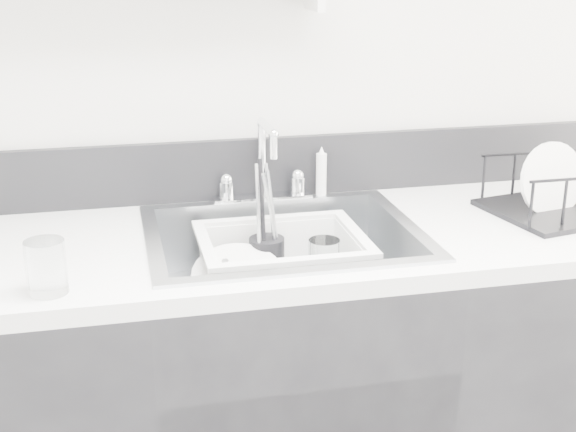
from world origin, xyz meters
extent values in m
cube|color=silver|center=(0.00, 1.49, 1.30)|extent=(3.50, 0.02, 2.60)
cube|color=black|center=(0.00, 1.19, 0.44)|extent=(3.20, 0.62, 0.88)
cube|color=white|center=(0.00, 1.19, 0.90)|extent=(3.20, 0.62, 0.04)
cube|color=black|center=(0.00, 1.49, 1.00)|extent=(3.20, 0.02, 0.16)
cube|color=silver|center=(0.00, 1.44, 0.93)|extent=(0.26, 0.06, 0.02)
cylinder|color=silver|center=(-0.10, 1.44, 0.96)|extent=(0.04, 0.04, 0.05)
cylinder|color=silver|center=(0.10, 1.44, 0.96)|extent=(0.04, 0.04, 0.05)
cylinder|color=silver|center=(0.00, 1.44, 1.03)|extent=(0.02, 0.02, 0.20)
cylinder|color=silver|center=(0.00, 1.37, 1.14)|extent=(0.02, 0.15, 0.02)
cylinder|color=white|center=(0.16, 1.44, 0.99)|extent=(0.03, 0.03, 0.14)
cylinder|color=white|center=(-0.10, 1.18, 0.78)|extent=(0.24, 0.24, 0.01)
cylinder|color=white|center=(-0.10, 1.19, 0.79)|extent=(0.23, 0.23, 0.01)
cylinder|color=white|center=(-0.11, 1.18, 0.82)|extent=(0.27, 0.26, 0.10)
cylinder|color=black|center=(-0.02, 1.28, 0.82)|extent=(0.09, 0.09, 0.11)
cylinder|color=silver|center=(-0.03, 1.29, 0.92)|extent=(0.01, 0.05, 0.22)
cylinder|color=silver|center=(-0.01, 1.27, 0.91)|extent=(0.02, 0.04, 0.20)
cylinder|color=black|center=(-0.03, 1.28, 0.94)|extent=(0.01, 0.06, 0.24)
cylinder|color=white|center=(0.11, 1.23, 0.82)|extent=(0.09, 0.09, 0.11)
cylinder|color=white|center=(-0.52, 0.96, 0.97)|extent=(0.09, 0.09, 0.11)
imported|color=white|center=(0.07, 1.13, 0.78)|extent=(0.15, 0.15, 0.04)
camera|label=1|loc=(-0.38, -0.53, 1.57)|focal=50.00mm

